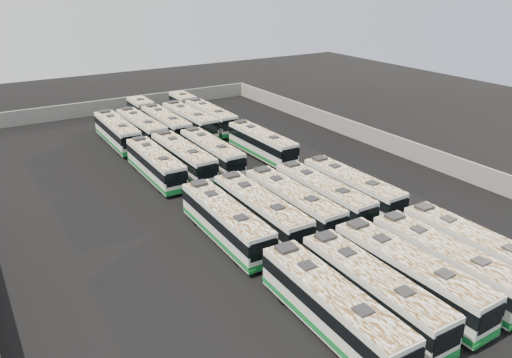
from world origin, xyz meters
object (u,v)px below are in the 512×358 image
Objects in this scene: bus_midback_left at (183,157)px; bus_midback_center at (211,152)px; bus_front_left at (372,290)px; bus_back_left at (141,128)px; bus_front_far_left at (332,307)px; bus_midfront_left at (260,211)px; bus_midfront_center at (293,203)px; bus_back_far_right at (201,112)px; bus_back_right at (189,121)px; bus_front_far_right at (475,250)px; bus_midback_far_right at (262,143)px; bus_front_center at (409,274)px; bus_midfront_right at (323,195)px; bus_midfront_far_left at (226,221)px; bus_front_right at (445,262)px; bus_back_center at (157,119)px; bus_midfront_far_right at (352,188)px; bus_midback_far_left at (155,164)px; bus_back_far_left at (117,132)px.

bus_midback_left reaches higher than bus_midback_center.
bus_front_left is 0.99× the size of bus_back_left.
bus_front_far_left reaches higher than bus_back_left.
bus_midfront_left reaches higher than bus_midfront_center.
bus_midback_center is at bearing 78.54° from bus_front_far_left.
bus_back_right is at bearing -134.16° from bus_back_far_right.
bus_back_far_right is (0.15, 45.08, 0.01)m from bus_front_far_right.
bus_front_center is at bearing -103.27° from bus_midback_far_right.
bus_midfront_right is 0.96× the size of bus_back_right.
bus_midfront_far_left is 1.03× the size of bus_midback_center.
bus_front_far_left reaches higher than bus_front_right.
bus_back_center is (-3.31, 44.97, 0.01)m from bus_front_right.
bus_front_center is 14.63m from bus_midfront_far_left.
bus_midfront_left is (-9.79, 13.32, 0.06)m from bus_front_far_right.
bus_front_far_left is at bearing -104.75° from bus_back_right.
bus_back_center is at bearing 83.21° from bus_front_far_left.
bus_front_far_left is 14.54m from bus_midfront_center.
bus_front_left is (3.29, 0.04, -0.03)m from bus_front_far_left.
bus_front_right is 1.01× the size of bus_midback_far_right.
bus_front_far_right is at bearing -78.28° from bus_back_left.
bus_midfront_far_right is at bearing 53.87° from bus_front_left.
bus_midfront_left is 1.04× the size of bus_midfront_right.
bus_front_center reaches higher than bus_midback_center.
bus_front_right is 13.20m from bus_midfront_right.
bus_back_far_right is (9.86, 44.82, -0.01)m from bus_front_left.
bus_midfront_center is 16.76m from bus_midback_far_left.
bus_midfront_center is (6.46, 13.02, -0.02)m from bus_front_far_left.
bus_midfront_far_left is at bearing -111.77° from bus_back_far_right.
bus_front_center is 14.45m from bus_midfront_far_right.
bus_front_far_left is at bearing -116.35° from bus_midfront_center.
bus_front_far_left reaches higher than bus_midback_left.
bus_midback_far_left is 21.02m from bus_back_far_right.
bus_midfront_center is 0.65× the size of bus_back_far_right.
bus_front_far_right is 0.97× the size of bus_midfront_left.
bus_back_right is (6.60, 28.41, 0.00)m from bus_midfront_left.
bus_midback_center is (3.29, 28.59, -0.03)m from bus_front_left.
bus_front_right is at bearing -82.45° from bus_back_left.
bus_back_left is at bearing 93.70° from bus_front_center.
bus_front_center is 42.14m from bus_back_far_left.
bus_back_far_right is at bearing 80.69° from bus_front_center.
bus_back_right reaches higher than bus_back_left.
bus_front_far_right is (6.46, -0.26, -0.06)m from bus_front_center.
bus_back_left is 0.98× the size of bus_back_right.
bus_back_far_left reaches higher than bus_midback_far_left.
bus_front_center reaches higher than bus_midfront_right.
bus_midback_left is at bearing 79.50° from bus_midfront_far_left.
bus_front_far_right is at bearing -77.12° from bus_midback_center.
bus_back_far_left is 9.80m from bus_back_right.
bus_back_far_right reaches higher than bus_midback_center.
bus_front_left is at bearing -116.94° from bus_midfront_right.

